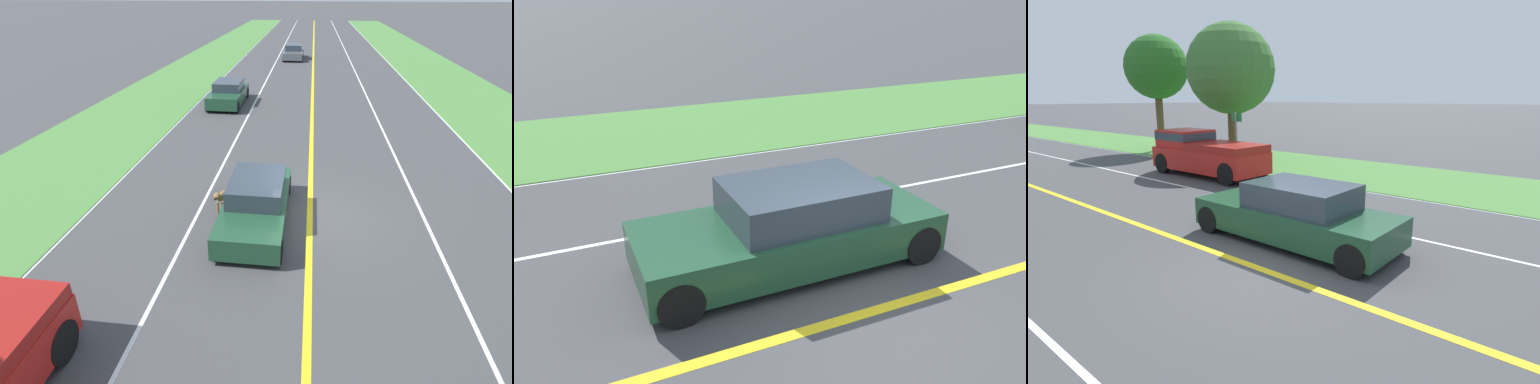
{
  "view_description": "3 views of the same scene",
  "coord_description": "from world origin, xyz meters",
  "views": [
    {
      "loc": [
        0.27,
        10.8,
        6.37
      ],
      "look_at": [
        1.62,
        0.52,
        1.01
      ],
      "focal_mm": 28.0,
      "sensor_mm": 36.0,
      "label": 1
    },
    {
      "loc": [
        -4.58,
        3.57,
        4.14
      ],
      "look_at": [
        2.01,
        0.62,
        1.11
      ],
      "focal_mm": 35.0,
      "sensor_mm": 36.0,
      "label": 2
    },
    {
      "loc": [
        -5.14,
        -4.77,
        3.18
      ],
      "look_at": [
        1.46,
        0.66,
        1.14
      ],
      "focal_mm": 28.0,
      "sensor_mm": 36.0,
      "label": 3
    }
  ],
  "objects": [
    {
      "name": "lane_dash_same_dir",
      "position": [
        3.5,
        0.0,
        0.0
      ],
      "size": [
        0.1,
        160.0,
        0.01
      ],
      "primitive_type": "cube",
      "color": "white",
      "rests_on": "ground"
    },
    {
      "name": "roadside_tree_right_far",
      "position": [
        8.99,
        16.56,
        4.85
      ],
      "size": [
        3.68,
        3.68,
        6.73
      ],
      "color": "brown",
      "rests_on": "ground"
    },
    {
      "name": "centre_divider_line",
      "position": [
        0.0,
        0.0,
        0.0
      ],
      "size": [
        0.18,
        160.0,
        0.01
      ],
      "primitive_type": "cube",
      "color": "yellow",
      "rests_on": "ground"
    },
    {
      "name": "lane_edge_line_right",
      "position": [
        7.0,
        0.0,
        0.0
      ],
      "size": [
        0.14,
        160.0,
        0.01
      ],
      "primitive_type": "cube",
      "color": "white",
      "rests_on": "ground"
    },
    {
      "name": "lane_dash_oncoming",
      "position": [
        -3.5,
        0.0,
        0.0
      ],
      "size": [
        0.1,
        160.0,
        0.01
      ],
      "primitive_type": "cube",
      "color": "white",
      "rests_on": "ground"
    },
    {
      "name": "roadside_tree_right_near",
      "position": [
        8.79,
        10.03,
        4.49
      ],
      "size": [
        4.32,
        4.32,
        6.67
      ],
      "color": "brown",
      "rests_on": "ground"
    },
    {
      "name": "pickup_truck",
      "position": [
        5.5,
        8.22,
        0.93
      ],
      "size": [
        2.0,
        5.21,
        1.82
      ],
      "color": "red",
      "rests_on": "ground"
    },
    {
      "name": "dog",
      "position": [
        2.78,
        0.02,
        0.51
      ],
      "size": [
        0.38,
        1.13,
        0.81
      ],
      "rotation": [
        0.0,
        0.0,
        -0.21
      ],
      "color": "olive",
      "rests_on": "ground"
    },
    {
      "name": "ground_plane",
      "position": [
        0.0,
        0.0,
        0.0
      ],
      "size": [
        400.0,
        400.0,
        0.0
      ],
      "primitive_type": "plane",
      "color": "#424244"
    },
    {
      "name": "ego_car",
      "position": [
        1.62,
        0.44,
        0.63
      ],
      "size": [
        1.86,
        4.72,
        1.36
      ],
      "color": "#1E472D",
      "rests_on": "ground"
    },
    {
      "name": "grass_verge_right",
      "position": [
        10.0,
        0.0,
        0.01
      ],
      "size": [
        6.0,
        160.0,
        0.03
      ],
      "primitive_type": "cube",
      "color": "#4C843D",
      "rests_on": "ground"
    },
    {
      "name": "street_sign",
      "position": [
        7.83,
        8.76,
        1.59
      ],
      "size": [
        0.11,
        0.64,
        2.53
      ],
      "color": "gray",
      "rests_on": "ground"
    }
  ]
}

